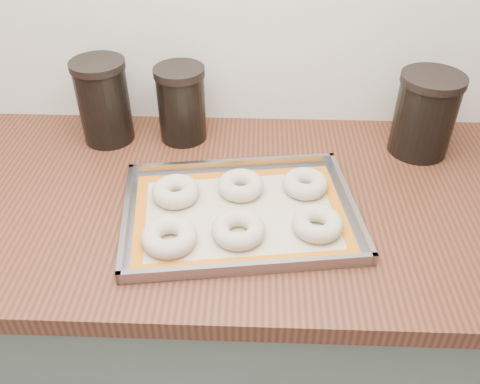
{
  "coord_description": "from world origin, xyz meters",
  "views": [
    {
      "loc": [
        0.01,
        0.83,
        1.57
      ],
      "look_at": [
        -0.02,
        1.61,
        0.96
      ],
      "focal_mm": 38.0,
      "sensor_mm": 36.0,
      "label": 1
    }
  ],
  "objects_px": {
    "bagel_back_left": "(176,191)",
    "bagel_front_left": "(169,237)",
    "baking_tray": "(240,213)",
    "canister_left": "(104,101)",
    "bagel_front_right": "(318,224)",
    "bagel_back_right": "(305,184)",
    "canister_right": "(425,114)",
    "bagel_front_mid": "(238,230)",
    "bagel_back_mid": "(241,185)",
    "canister_mid": "(181,104)"
  },
  "relations": [
    {
      "from": "bagel_front_left",
      "to": "canister_mid",
      "type": "relative_size",
      "value": 0.57
    },
    {
      "from": "baking_tray",
      "to": "canister_left",
      "type": "bearing_deg",
      "value": 139.57
    },
    {
      "from": "bagel_front_mid",
      "to": "bagel_back_left",
      "type": "distance_m",
      "value": 0.17
    },
    {
      "from": "bagel_back_left",
      "to": "canister_right",
      "type": "bearing_deg",
      "value": 21.2
    },
    {
      "from": "bagel_back_left",
      "to": "baking_tray",
      "type": "bearing_deg",
      "value": -18.22
    },
    {
      "from": "bagel_front_right",
      "to": "bagel_back_left",
      "type": "bearing_deg",
      "value": 162.64
    },
    {
      "from": "baking_tray",
      "to": "bagel_front_mid",
      "type": "height_order",
      "value": "bagel_front_mid"
    },
    {
      "from": "bagel_front_right",
      "to": "bagel_back_left",
      "type": "xyz_separation_m",
      "value": [
        -0.28,
        0.09,
        0.0
      ]
    },
    {
      "from": "baking_tray",
      "to": "bagel_back_mid",
      "type": "relative_size",
      "value": 5.18
    },
    {
      "from": "baking_tray",
      "to": "canister_mid",
      "type": "xyz_separation_m",
      "value": [
        -0.15,
        0.29,
        0.09
      ]
    },
    {
      "from": "bagel_back_right",
      "to": "bagel_back_mid",
      "type": "bearing_deg",
      "value": -175.35
    },
    {
      "from": "baking_tray",
      "to": "canister_left",
      "type": "relative_size",
      "value": 2.49
    },
    {
      "from": "baking_tray",
      "to": "canister_right",
      "type": "height_order",
      "value": "canister_right"
    },
    {
      "from": "bagel_back_left",
      "to": "canister_right",
      "type": "height_order",
      "value": "canister_right"
    },
    {
      "from": "bagel_back_left",
      "to": "bagel_back_mid",
      "type": "height_order",
      "value": "bagel_back_left"
    },
    {
      "from": "bagel_back_left",
      "to": "canister_left",
      "type": "bearing_deg",
      "value": 129.58
    },
    {
      "from": "bagel_back_right",
      "to": "canister_right",
      "type": "xyz_separation_m",
      "value": [
        0.28,
        0.17,
        0.07
      ]
    },
    {
      "from": "bagel_front_right",
      "to": "canister_right",
      "type": "relative_size",
      "value": 0.51
    },
    {
      "from": "baking_tray",
      "to": "bagel_back_right",
      "type": "distance_m",
      "value": 0.16
    },
    {
      "from": "bagel_back_mid",
      "to": "canister_right",
      "type": "distance_m",
      "value": 0.46
    },
    {
      "from": "canister_right",
      "to": "bagel_back_mid",
      "type": "bearing_deg",
      "value": -155.88
    },
    {
      "from": "bagel_front_mid",
      "to": "bagel_back_right",
      "type": "height_order",
      "value": "bagel_back_right"
    },
    {
      "from": "baking_tray",
      "to": "bagel_front_right",
      "type": "relative_size",
      "value": 5.11
    },
    {
      "from": "canister_left",
      "to": "bagel_front_left",
      "type": "bearing_deg",
      "value": -61.49
    },
    {
      "from": "baking_tray",
      "to": "canister_left",
      "type": "xyz_separation_m",
      "value": [
        -0.33,
        0.28,
        0.09
      ]
    },
    {
      "from": "canister_left",
      "to": "bagel_back_right",
      "type": "bearing_deg",
      "value": -23.2
    },
    {
      "from": "bagel_front_left",
      "to": "canister_right",
      "type": "relative_size",
      "value": 0.54
    },
    {
      "from": "baking_tray",
      "to": "bagel_back_mid",
      "type": "distance_m",
      "value": 0.07
    },
    {
      "from": "canister_right",
      "to": "bagel_front_right",
      "type": "bearing_deg",
      "value": -130.99
    },
    {
      "from": "bagel_front_mid",
      "to": "bagel_back_left",
      "type": "xyz_separation_m",
      "value": [
        -0.13,
        0.11,
        0.0
      ]
    },
    {
      "from": "bagel_back_left",
      "to": "canister_mid",
      "type": "height_order",
      "value": "canister_mid"
    },
    {
      "from": "bagel_back_right",
      "to": "canister_left",
      "type": "distance_m",
      "value": 0.51
    },
    {
      "from": "bagel_front_mid",
      "to": "baking_tray",
      "type": "bearing_deg",
      "value": 89.63
    },
    {
      "from": "bagel_front_right",
      "to": "canister_mid",
      "type": "height_order",
      "value": "canister_mid"
    },
    {
      "from": "bagel_front_right",
      "to": "canister_right",
      "type": "xyz_separation_m",
      "value": [
        0.26,
        0.3,
        0.07
      ]
    },
    {
      "from": "bagel_front_right",
      "to": "canister_left",
      "type": "distance_m",
      "value": 0.59
    },
    {
      "from": "bagel_front_right",
      "to": "canister_mid",
      "type": "bearing_deg",
      "value": 131.49
    },
    {
      "from": "bagel_front_right",
      "to": "canister_left",
      "type": "relative_size",
      "value": 0.49
    },
    {
      "from": "bagel_front_right",
      "to": "bagel_back_right",
      "type": "height_order",
      "value": "same"
    },
    {
      "from": "bagel_front_left",
      "to": "bagel_front_right",
      "type": "bearing_deg",
      "value": 9.69
    },
    {
      "from": "bagel_front_right",
      "to": "canister_left",
      "type": "height_order",
      "value": "canister_left"
    },
    {
      "from": "bagel_front_mid",
      "to": "bagel_front_right",
      "type": "height_order",
      "value": "same"
    },
    {
      "from": "bagel_back_mid",
      "to": "canister_mid",
      "type": "bearing_deg",
      "value": 123.68
    },
    {
      "from": "bagel_front_left",
      "to": "canister_mid",
      "type": "bearing_deg",
      "value": 93.26
    },
    {
      "from": "bagel_back_left",
      "to": "bagel_back_mid",
      "type": "bearing_deg",
      "value": 11.47
    },
    {
      "from": "bagel_front_mid",
      "to": "bagel_back_left",
      "type": "bearing_deg",
      "value": 140.47
    },
    {
      "from": "canister_mid",
      "to": "canister_left",
      "type": "bearing_deg",
      "value": -176.12
    },
    {
      "from": "bagel_back_left",
      "to": "bagel_front_left",
      "type": "bearing_deg",
      "value": -87.17
    },
    {
      "from": "bagel_back_mid",
      "to": "bagel_back_right",
      "type": "xyz_separation_m",
      "value": [
        0.14,
        0.01,
        0.0
      ]
    },
    {
      "from": "bagel_back_mid",
      "to": "bagel_front_left",
      "type": "bearing_deg",
      "value": -127.76
    }
  ]
}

